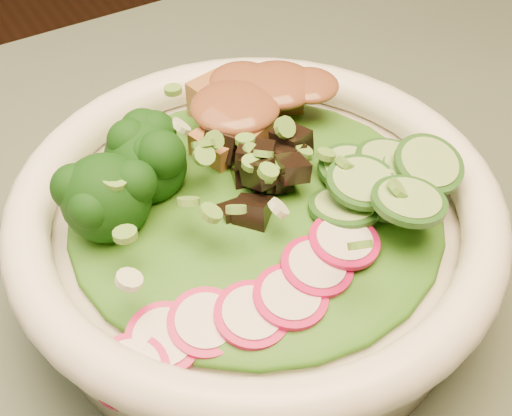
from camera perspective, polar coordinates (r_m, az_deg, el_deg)
dining_table at (r=0.56m, az=6.05°, el=-13.58°), size 1.20×0.80×0.75m
salad_bowl at (r=0.44m, az=0.00°, el=-1.96°), size 0.29×0.29×0.08m
lettuce_bed at (r=0.42m, az=0.00°, el=0.10°), size 0.22×0.22×0.03m
broccoli_florets at (r=0.41m, az=-9.53°, el=1.49°), size 0.09×0.08×0.05m
radish_slices at (r=0.37m, az=0.76°, el=-7.27°), size 0.12×0.05×0.02m
cucumber_slices at (r=0.42m, az=9.80°, el=1.45°), size 0.08×0.08×0.04m
mushroom_heap at (r=0.42m, az=-0.04°, el=2.91°), size 0.08×0.08×0.04m
tofu_cubes at (r=0.46m, az=0.03°, el=7.29°), size 0.10×0.07×0.04m
peanut_sauce at (r=0.46m, az=0.03°, el=8.70°), size 0.08×0.06×0.02m
scallion_garnish at (r=0.40m, az=0.00°, el=2.81°), size 0.21×0.21×0.03m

